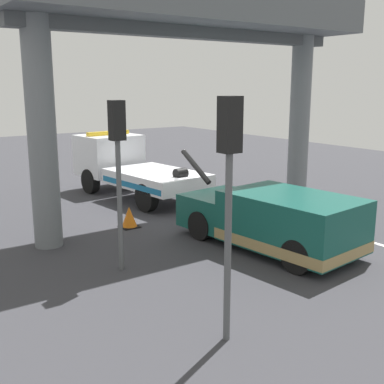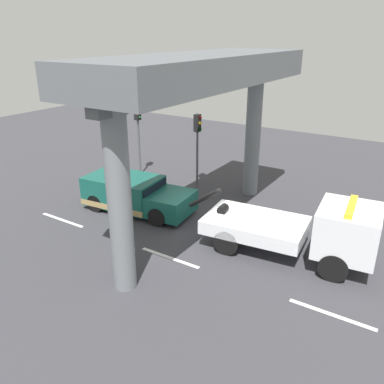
# 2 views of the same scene
# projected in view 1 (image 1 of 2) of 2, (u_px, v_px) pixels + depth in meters

# --- Properties ---
(ground_plane) EXTENTS (60.00, 40.00, 0.10)m
(ground_plane) POSITION_uv_depth(u_px,v_px,m) (190.00, 218.00, 16.43)
(ground_plane) COLOR #38383D
(lane_stripe_mid) EXTENTS (2.60, 0.16, 0.01)m
(lane_stripe_mid) POSITION_uv_depth(u_px,v_px,m) (249.00, 205.00, 17.92)
(lane_stripe_mid) COLOR silver
(lane_stripe_mid) RESTS_ON ground
(lane_stripe_east) EXTENTS (2.60, 0.16, 0.01)m
(lane_stripe_east) POSITION_uv_depth(u_px,v_px,m) (163.00, 180.00, 22.71)
(lane_stripe_east) COLOR silver
(lane_stripe_east) RESTS_ON ground
(tow_truck_white) EXTENTS (7.34, 2.99, 2.46)m
(tow_truck_white) POSITION_uv_depth(u_px,v_px,m) (128.00, 165.00, 19.49)
(tow_truck_white) COLOR white
(tow_truck_white) RESTS_ON ground
(towed_van_green) EXTENTS (5.39, 2.69, 1.58)m
(towed_van_green) POSITION_uv_depth(u_px,v_px,m) (274.00, 221.00, 13.08)
(towed_van_green) COLOR #145147
(towed_van_green) RESTS_ON ground
(overpass_structure) EXTENTS (3.60, 11.80, 7.18)m
(overpass_structure) POSITION_uv_depth(u_px,v_px,m) (194.00, 25.00, 14.91)
(overpass_structure) COLOR slate
(overpass_structure) RESTS_ON ground
(traffic_light_near) EXTENTS (0.39, 0.32, 4.19)m
(traffic_light_near) POSITION_uv_depth(u_px,v_px,m) (228.00, 167.00, 7.89)
(traffic_light_near) COLOR #515456
(traffic_light_near) RESTS_ON ground
(traffic_light_far) EXTENTS (0.39, 0.32, 4.02)m
(traffic_light_far) POSITION_uv_depth(u_px,v_px,m) (117.00, 148.00, 11.11)
(traffic_light_far) COLOR #515456
(traffic_light_far) RESTS_ON ground
(traffic_cone_orange) EXTENTS (0.55, 0.55, 0.66)m
(traffic_cone_orange) POSITION_uv_depth(u_px,v_px,m) (129.00, 217.00, 15.15)
(traffic_cone_orange) COLOR orange
(traffic_cone_orange) RESTS_ON ground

